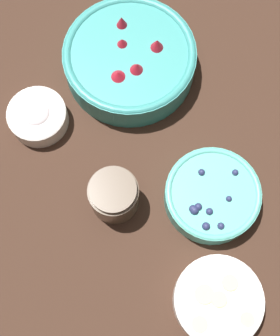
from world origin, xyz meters
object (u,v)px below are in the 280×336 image
Objects in this scene: bowl_strawberries at (130,59)px; bowl_blueberries at (212,195)px; bowl_cream at (38,116)px; jar_chocolate at (114,196)px; bowl_bananas at (218,300)px.

bowl_blueberries is at bearing -2.85° from bowl_strawberries.
bowl_strawberries is 2.29× the size of bowl_cream.
bowl_strawberries is 0.31m from bowl_blueberries.
bowl_blueberries is at bearing 59.39° from jar_chocolate.
bowl_strawberries reaches higher than jar_chocolate.
bowl_cream reaches higher than bowl_bananas.
bowl_bananas is (0.16, -0.09, -0.00)m from bowl_blueberries.
bowl_strawberries is 0.48m from bowl_bananas.
bowl_bananas is 0.25m from jar_chocolate.
jar_chocolate is (-0.09, -0.15, 0.01)m from bowl_blueberries.
bowl_bananas is 1.34× the size of bowl_cream.
bowl_strawberries is 2.90× the size of jar_chocolate.
bowl_blueberries is 1.52× the size of bowl_cream.
jar_chocolate is at bearing -166.85° from bowl_bananas.
bowl_cream is (-0.30, -0.19, -0.00)m from bowl_blueberries.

